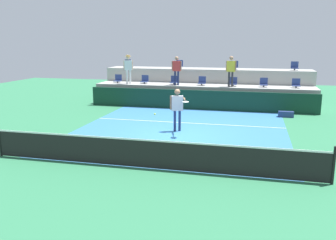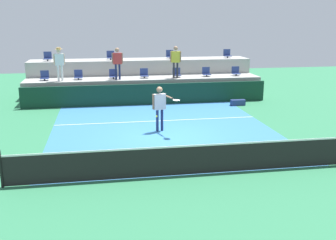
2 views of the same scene
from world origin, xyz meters
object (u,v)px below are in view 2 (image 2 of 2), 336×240
object	(u,v)px
stadium_chair_lower_left	(78,76)
stadium_chair_lower_center	(144,74)
stadium_chair_upper_far_right	(227,54)
stadium_chair_lower_far_right	(236,72)
stadium_chair_upper_right	(170,55)
equipment_bag	(238,103)
stadium_chair_lower_far_left	(45,76)
spectator_leaning_on_rail	(117,60)
stadium_chair_upper_left	(111,56)
tennis_ball	(157,116)
stadium_chair_lower_mid_left	(113,75)
stadium_chair_upper_far_left	(48,57)
stadium_chair_lower_mid_right	(177,73)
spectator_in_grey	(176,59)
tennis_player	(160,104)
spectator_with_hat	(59,60)
stadium_chair_lower_right	(206,73)

from	to	relation	value
stadium_chair_lower_left	stadium_chair_lower_center	xyz separation A→B (m)	(3.57, 0.00, 0.00)
stadium_chair_lower_center	stadium_chair_upper_far_right	size ratio (longest dim) A/B	1.00
stadium_chair_lower_far_right	stadium_chair_upper_right	distance (m)	4.07
stadium_chair_lower_left	equipment_bag	distance (m)	8.68
stadium_chair_lower_far_left	spectator_leaning_on_rail	xyz separation A→B (m)	(3.87, -0.38, 0.81)
stadium_chair_upper_left	tennis_ball	xyz separation A→B (m)	(1.24, -10.30, -1.18)
stadium_chair_lower_far_left	tennis_ball	bearing A→B (deg)	-60.48
stadium_chair_lower_far_left	stadium_chair_lower_mid_left	world-z (taller)	same
stadium_chair_upper_far_left	tennis_ball	world-z (taller)	stadium_chair_upper_far_left
stadium_chair_lower_left	stadium_chair_lower_mid_right	distance (m)	5.41
stadium_chair_lower_far_left	stadium_chair_upper_left	xyz separation A→B (m)	(3.57, 1.80, 0.85)
stadium_chair_lower_far_left	stadium_chair_upper_right	size ratio (longest dim) A/B	1.00
stadium_chair_lower_left	spectator_in_grey	xyz separation A→B (m)	(5.28, -0.38, 0.85)
tennis_player	spectator_with_hat	bearing A→B (deg)	125.80
stadium_chair_lower_center	spectator_in_grey	distance (m)	1.94
stadium_chair_lower_right	stadium_chair_upper_right	distance (m)	2.68
spectator_leaning_on_rail	spectator_in_grey	bearing A→B (deg)	0.00
stadium_chair_lower_mid_left	stadium_chair_upper_far_left	bearing A→B (deg)	153.63
stadium_chair_lower_right	stadium_chair_upper_far_right	size ratio (longest dim) A/B	1.00
stadium_chair_lower_mid_right	spectator_in_grey	distance (m)	0.94
tennis_player	spectator_with_hat	size ratio (longest dim) A/B	1.04
spectator_with_hat	spectator_leaning_on_rail	xyz separation A→B (m)	(3.02, -0.00, -0.06)
stadium_chair_lower_far_left	stadium_chair_lower_left	bearing A→B (deg)	0.00
stadium_chair_lower_far_right	stadium_chair_upper_right	xyz separation A→B (m)	(-3.55, 1.80, 0.85)
stadium_chair_lower_center	stadium_chair_upper_far_left	distance (m)	5.69
stadium_chair_lower_center	tennis_ball	size ratio (longest dim) A/B	7.65
stadium_chair_lower_mid_left	stadium_chair_lower_far_left	bearing A→B (deg)	180.00
tennis_player	stadium_chair_lower_mid_right	bearing A→B (deg)	73.37
stadium_chair_lower_far_right	spectator_leaning_on_rail	size ratio (longest dim) A/B	0.31
stadium_chair_lower_mid_left	spectator_leaning_on_rail	distance (m)	0.93
stadium_chair_lower_mid_left	stadium_chair_lower_center	distance (m)	1.70
stadium_chair_lower_far_left	stadium_chair_lower_mid_right	world-z (taller)	same
stadium_chair_lower_mid_right	stadium_chair_upper_far_left	distance (m)	7.44
stadium_chair_upper_left	spectator_leaning_on_rail	xyz separation A→B (m)	(0.30, -2.18, -0.04)
tennis_ball	stadium_chair_upper_far_right	bearing A→B (deg)	60.23
stadium_chair_upper_far_left	stadium_chair_upper_far_right	size ratio (longest dim) A/B	1.00
stadium_chair_lower_far_left	tennis_player	xyz separation A→B (m)	(5.25, -6.48, -0.33)
stadium_chair_lower_center	stadium_chair_upper_far_left	world-z (taller)	stadium_chair_upper_far_left
equipment_bag	stadium_chair_lower_right	bearing A→B (deg)	116.34
stadium_chair_lower_mid_right	tennis_ball	world-z (taller)	stadium_chair_lower_mid_right
stadium_chair_lower_right	equipment_bag	xyz separation A→B (m)	(1.13, -2.29, -1.31)
stadium_chair_upper_left	spectator_with_hat	world-z (taller)	spectator_with_hat
stadium_chair_upper_far_right	spectator_in_grey	world-z (taller)	spectator_in_grey
stadium_chair_lower_center	spectator_in_grey	xyz separation A→B (m)	(1.70, -0.38, 0.85)
stadium_chair_lower_far_right	stadium_chair_upper_far_left	size ratio (longest dim) A/B	1.00
stadium_chair_lower_mid_left	stadium_chair_upper_right	distance (m)	4.01
stadium_chair_lower_mid_right	stadium_chair_lower_far_right	distance (m)	3.48
stadium_chair_upper_left	stadium_chair_lower_far_right	bearing A→B (deg)	-14.25
tennis_player	spectator_with_hat	world-z (taller)	spectator_with_hat
stadium_chair_lower_far_left	spectator_in_grey	world-z (taller)	spectator_in_grey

